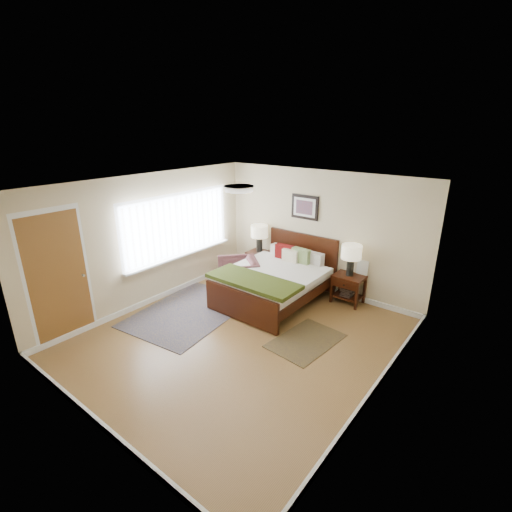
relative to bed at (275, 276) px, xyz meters
name	(u,v)px	position (x,y,z in m)	size (l,w,h in m)	color
floor	(241,337)	(0.35, -1.46, -0.53)	(5.00, 5.00, 0.00)	brown
back_wall	(319,232)	(0.35, 1.04, 0.72)	(4.50, 0.04, 2.50)	#C7B790
front_wall	(85,337)	(0.35, -3.96, 0.72)	(4.50, 0.04, 2.50)	#C7B790
left_wall	(149,240)	(-1.90, -1.46, 0.72)	(0.04, 5.00, 2.50)	#C7B790
right_wall	(384,310)	(2.60, -1.46, 0.72)	(0.04, 5.00, 2.50)	#C7B790
ceiling	(239,186)	(0.35, -1.46, 1.97)	(4.50, 5.00, 0.02)	white
window	(179,227)	(-1.85, -0.76, 0.85)	(0.11, 2.72, 1.32)	silver
door	(58,278)	(-1.88, -3.21, 0.54)	(0.06, 1.00, 2.18)	silver
ceil_fixture	(239,188)	(0.35, -1.46, 1.94)	(0.44, 0.44, 0.08)	white
bed	(275,276)	(0.00, 0.00, 0.00)	(1.75, 2.12, 1.14)	#351708
wall_art	(305,207)	(0.00, 1.01, 1.19)	(0.62, 0.05, 0.50)	black
nightstand_left	(259,257)	(-1.02, 0.79, -0.06)	(0.50, 0.45, 0.59)	#351708
nightstand_right	(348,286)	(1.18, 0.80, -0.17)	(0.58, 0.43, 0.57)	#351708
lamp_left	(259,233)	(-1.02, 0.81, 0.50)	(0.38, 0.38, 0.61)	black
lamp_right	(351,254)	(1.18, 0.81, 0.49)	(0.38, 0.38, 0.61)	black
armchair	(238,275)	(-0.86, -0.12, -0.17)	(0.77, 0.79, 0.72)	brown
rug_persian	(189,312)	(-0.99, -1.39, -0.52)	(1.60, 2.26, 0.01)	#0D1844
rug_navy	(306,341)	(1.25, -0.89, -0.52)	(0.82, 1.23, 0.01)	black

